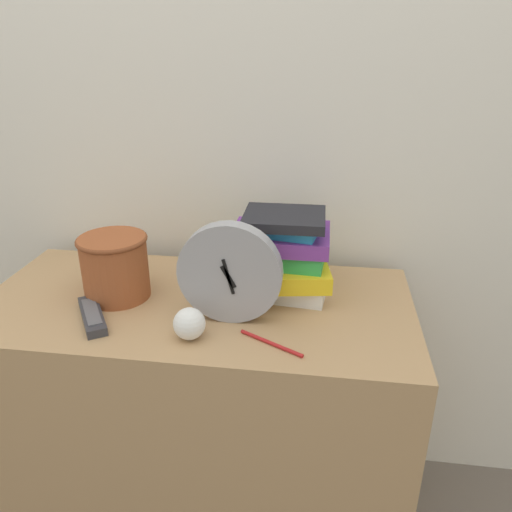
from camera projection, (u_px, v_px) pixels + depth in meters
The scene contains 8 objects.
wall_back at pixel (217, 80), 1.30m from camera, with size 6.00×0.04×2.40m.
desk at pixel (202, 418), 1.34m from camera, with size 1.04×0.50×0.72m.
desk_clock at pixel (230, 273), 1.08m from camera, with size 0.23×0.04×0.23m.
book_stack at pixel (281, 255), 1.20m from camera, with size 0.26×0.22×0.21m.
basket at pixel (115, 265), 1.19m from camera, with size 0.17×0.17×0.15m.
tv_remote at pixel (92, 315), 1.11m from camera, with size 0.13×0.16×0.02m.
crumpled_paper_ball at pixel (189, 324), 1.04m from camera, with size 0.07×0.07×0.07m.
pen at pixel (271, 343), 1.03m from camera, with size 0.14×0.08×0.01m.
Camera 1 is at (0.29, -0.77, 1.30)m, focal length 35.00 mm.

